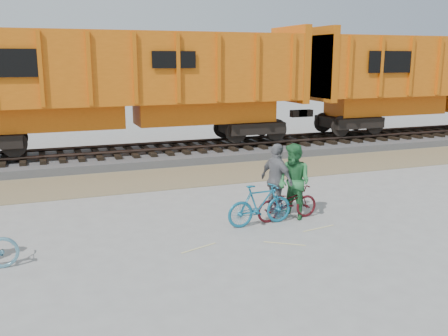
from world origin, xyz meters
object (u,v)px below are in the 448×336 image
Objects in this scene: hopper_car_right at (440,77)px; bicycle_maroon at (287,203)px; person_woman at (277,180)px; bicycle_teal at (260,205)px; person_man at (294,182)px; hopper_car_center at (128,82)px.

hopper_car_right reaches higher than bicycle_maroon.
hopper_car_right is at bearing -59.58° from bicycle_maroon.
bicycle_teal is at bearing 112.17° from person_woman.
bicycle_maroon is 0.64m from person_woman.
person_man reaches higher than bicycle_teal.
hopper_car_center is 8.45× the size of bicycle_maroon.
bicycle_teal is (1.47, -8.88, -2.51)m from hopper_car_center.
bicycle_maroon is (0.80, 0.14, -0.07)m from bicycle_teal.
hopper_car_center reaches higher than person_woman.
bicycle_teal is 1.01× the size of bicycle_maroon.
person_woman reaches higher than bicycle_teal.
person_woman is at bearing -75.42° from hopper_car_center.
bicycle_maroon is (2.27, -8.74, -2.57)m from hopper_car_center.
hopper_car_right reaches higher than bicycle_teal.
bicycle_teal is at bearing -99.04° from person_man.
person_woman is at bearing -158.52° from person_man.
person_man is at bearing -77.68° from bicycle_maroon.
bicycle_maroon is 0.89× the size of person_man.
bicycle_teal is 0.89× the size of person_man.
hopper_car_right is (15.00, 0.00, 0.00)m from hopper_car_center.
person_man is at bearing -81.91° from bicycle_teal.
bicycle_teal is 0.91× the size of person_woman.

